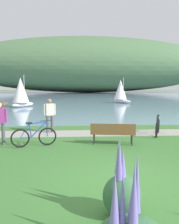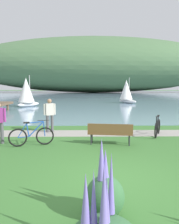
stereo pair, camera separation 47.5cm
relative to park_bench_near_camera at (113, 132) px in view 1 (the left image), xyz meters
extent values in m
plane|color=#3D7533|center=(-0.28, -3.47, -0.52)|extent=(200.00, 200.00, 0.00)
cube|color=#7A99B2|center=(-0.28, 44.33, -0.50)|extent=(180.00, 80.00, 0.04)
ellipsoid|color=#4C7047|center=(1.64, 62.28, 7.83)|extent=(81.68, 28.00, 16.61)
cube|color=#A39E93|center=(-0.28, 2.20, -0.52)|extent=(60.00, 1.50, 0.01)
cube|color=brown|center=(0.01, 0.08, -0.07)|extent=(1.85, 0.73, 0.05)
cube|color=brown|center=(-0.02, -0.13, 0.15)|extent=(1.79, 0.30, 0.40)
cylinder|color=#2D2D33|center=(-0.72, 0.35, -0.30)|extent=(0.05, 0.05, 0.45)
cylinder|color=#2D2D33|center=(0.79, 0.13, -0.30)|extent=(0.05, 0.05, 0.45)
cylinder|color=#2D2D33|center=(-0.77, 0.02, -0.30)|extent=(0.05, 0.05, 0.45)
cylinder|color=#2D2D33|center=(0.74, -0.20, -0.30)|extent=(0.05, 0.05, 0.45)
torus|color=black|center=(-2.63, 0.04, -0.16)|extent=(0.71, 0.26, 0.72)
torus|color=black|center=(-3.64, -0.25, -0.16)|extent=(0.71, 0.26, 0.72)
cylinder|color=#1E4CB2|center=(-2.96, -0.05, 0.15)|extent=(0.59, 0.21, 0.61)
cylinder|color=#1E4CB2|center=(-2.99, -0.06, 0.41)|extent=(0.64, 0.22, 0.09)
cylinder|color=#1E4CB2|center=(-3.27, -0.14, 0.12)|extent=(0.13, 0.08, 0.54)
cylinder|color=#1E4CB2|center=(-3.44, -0.19, -0.15)|extent=(0.42, 0.15, 0.05)
cylinder|color=#1E4CB2|center=(-3.48, -0.20, 0.11)|extent=(0.36, 0.13, 0.56)
cylinder|color=#1E4CB2|center=(-2.66, 0.03, 0.14)|extent=(0.09, 0.06, 0.60)
cube|color=black|center=(-3.31, -0.15, 0.42)|extent=(0.26, 0.16, 0.05)
cylinder|color=black|center=(-2.68, 0.03, 0.48)|extent=(0.47, 0.16, 0.02)
torus|color=black|center=(2.21, 1.14, -0.16)|extent=(0.35, 0.68, 0.72)
torus|color=black|center=(2.64, 2.10, -0.16)|extent=(0.35, 0.68, 0.72)
cylinder|color=black|center=(2.34, 1.45, 0.15)|extent=(0.29, 0.57, 0.61)
cylinder|color=black|center=(2.36, 1.48, 0.41)|extent=(0.31, 0.62, 0.09)
cylinder|color=black|center=(2.48, 1.75, 0.12)|extent=(0.09, 0.13, 0.54)
cylinder|color=black|center=(2.55, 1.90, -0.15)|extent=(0.20, 0.40, 0.05)
cylinder|color=black|center=(2.57, 1.94, 0.11)|extent=(0.18, 0.35, 0.56)
cylinder|color=black|center=(2.22, 1.16, 0.14)|extent=(0.07, 0.09, 0.60)
cube|color=black|center=(2.49, 1.78, 0.42)|extent=(0.19, 0.26, 0.05)
cylinder|color=black|center=(2.23, 1.19, 0.48)|extent=(0.22, 0.45, 0.02)
cylinder|color=#4C4C51|center=(-2.94, 2.48, -0.08)|extent=(0.14, 0.14, 0.88)
cylinder|color=#4C4C51|center=(-2.71, 2.56, -0.08)|extent=(0.14, 0.14, 0.88)
cube|color=silver|center=(-2.83, 2.52, 0.66)|extent=(0.43, 0.34, 0.60)
sphere|color=#9E7051|center=(-2.83, 2.52, 1.08)|extent=(0.22, 0.22, 0.22)
cylinder|color=silver|center=(-3.07, 2.43, 0.66)|extent=(0.09, 0.09, 0.56)
cylinder|color=silver|center=(-2.58, 2.61, 0.66)|extent=(0.09, 0.09, 0.56)
cylinder|color=#4C4C51|center=(-4.43, 0.26, -0.08)|extent=(0.14, 0.14, 0.88)
cylinder|color=#9E338C|center=(-4.30, 0.28, 0.66)|extent=(0.09, 0.09, 0.56)
ellipsoid|color=#386B3D|center=(-0.62, -5.07, -0.14)|extent=(0.72, 0.72, 0.77)
cylinder|color=#386B3D|center=(-0.62, -5.08, 0.15)|extent=(0.02, 0.02, 0.12)
cone|color=#8470D1|center=(-0.62, -5.08, 0.47)|extent=(0.14, 0.14, 0.51)
cylinder|color=#386B3D|center=(-0.67, -4.90, 0.15)|extent=(0.02, 0.02, 0.12)
cone|color=#8470D1|center=(-0.67, -4.90, 0.54)|extent=(0.13, 0.13, 0.65)
cylinder|color=#386B3D|center=(-0.62, -5.07, 0.15)|extent=(0.02, 0.02, 0.12)
cone|color=#8470D1|center=(-0.62, -5.07, 0.48)|extent=(0.14, 0.14, 0.54)
cylinder|color=#386B3D|center=(-0.69, -5.14, 0.15)|extent=(0.02, 0.02, 0.12)
cone|color=#8470D1|center=(-0.69, -5.14, 0.59)|extent=(0.14, 0.14, 0.76)
cone|color=#8470D1|center=(-0.73, -6.26, 0.39)|extent=(0.12, 0.12, 0.52)
cylinder|color=#386B3D|center=(-0.62, -6.07, 0.07)|extent=(0.02, 0.02, 0.12)
cone|color=#8470D1|center=(-0.62, -6.07, 0.56)|extent=(0.11, 0.11, 0.86)
cone|color=#8470D1|center=(-0.87, -6.31, 0.49)|extent=(0.10, 0.10, 0.72)
cone|color=#8470D1|center=(-0.74, -6.40, 0.57)|extent=(0.12, 0.12, 0.87)
cone|color=#8470D1|center=(-0.97, -6.32, 0.47)|extent=(0.13, 0.13, 0.68)
cone|color=#8470D1|center=(-0.70, -6.29, 0.45)|extent=(0.10, 0.10, 0.63)
ellipsoid|color=white|center=(-7.29, 16.02, -0.23)|extent=(2.35, 2.85, 0.51)
cylinder|color=#B2B2B2|center=(-7.16, 16.21, 1.48)|extent=(0.07, 0.07, 2.91)
cone|color=white|center=(-7.45, 15.80, 1.34)|extent=(2.41, 2.41, 2.62)
ellipsoid|color=white|center=(4.40, 20.58, -0.24)|extent=(2.35, 2.69, 0.49)
cylinder|color=#B2B2B2|center=(4.53, 20.41, 1.41)|extent=(0.07, 0.07, 2.80)
cone|color=white|center=(4.24, 20.79, 1.27)|extent=(2.33, 2.33, 2.52)
cylinder|color=brown|center=(-8.32, 12.33, -0.22)|extent=(0.20, 0.20, 0.60)
camera|label=1|loc=(-1.43, -9.02, 1.89)|focal=36.73mm
camera|label=2|loc=(-0.96, -9.04, 1.89)|focal=36.73mm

